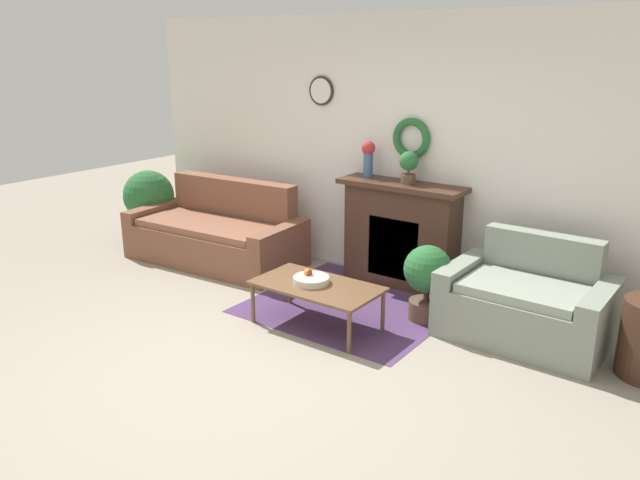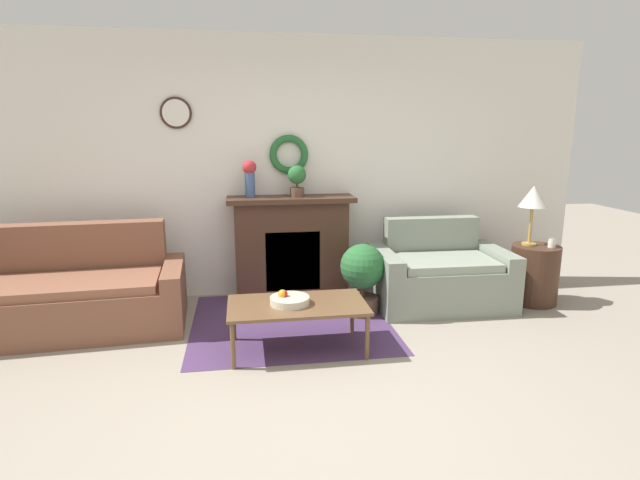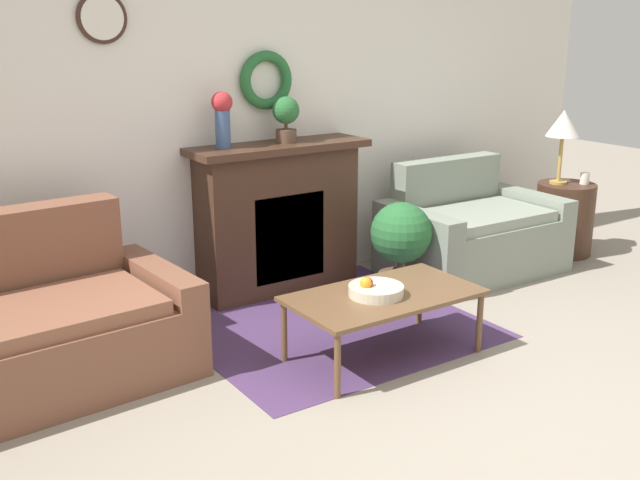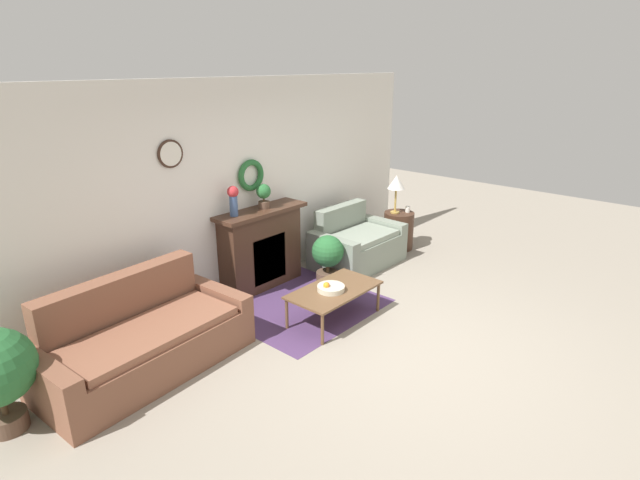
# 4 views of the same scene
# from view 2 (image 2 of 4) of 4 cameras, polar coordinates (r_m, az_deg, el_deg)

# --- Properties ---
(ground_plane) EXTENTS (16.00, 16.00, 0.00)m
(ground_plane) POSITION_cam_2_polar(r_m,az_deg,el_deg) (3.31, -1.64, -19.54)
(ground_plane) COLOR gray
(floor_rug) EXTENTS (1.81, 1.71, 0.01)m
(floor_rug) POSITION_cam_2_polar(r_m,az_deg,el_deg) (4.71, -3.37, -9.35)
(floor_rug) COLOR #4C335B
(floor_rug) RESTS_ON ground_plane
(wall_back) EXTENTS (6.80, 0.14, 2.70)m
(wall_back) POSITION_cam_2_polar(r_m,az_deg,el_deg) (5.33, -5.22, 8.14)
(wall_back) COLOR white
(wall_back) RESTS_ON ground_plane
(fireplace) EXTENTS (1.31, 0.41, 1.08)m
(fireplace) POSITION_cam_2_polar(r_m,az_deg,el_deg) (5.26, -3.29, -0.79)
(fireplace) COLOR #42281C
(fireplace) RESTS_ON ground_plane
(couch_left) EXTENTS (2.07, 1.07, 0.91)m
(couch_left) POSITION_cam_2_polar(r_m,az_deg,el_deg) (5.02, -26.88, -5.65)
(couch_left) COLOR brown
(couch_left) RESTS_ON ground_plane
(loveseat_right) EXTENTS (1.34, 0.89, 0.85)m
(loveseat_right) POSITION_cam_2_polar(r_m,az_deg,el_deg) (5.24, 13.47, -3.94)
(loveseat_right) COLOR gray
(loveseat_right) RESTS_ON ground_plane
(coffee_table) EXTENTS (1.11, 0.61, 0.39)m
(coffee_table) POSITION_cam_2_polar(r_m,az_deg,el_deg) (4.04, -2.61, -7.70)
(coffee_table) COLOR brown
(coffee_table) RESTS_ON ground_plane
(fruit_bowl) EXTENTS (0.32, 0.32, 0.11)m
(fruit_bowl) POSITION_cam_2_polar(r_m,az_deg,el_deg) (4.01, -3.55, -6.84)
(fruit_bowl) COLOR beige
(fruit_bowl) RESTS_ON coffee_table
(side_table_by_loveseat) EXTENTS (0.48, 0.48, 0.60)m
(side_table_by_loveseat) POSITION_cam_2_polar(r_m,az_deg,el_deg) (5.59, 23.27, -3.62)
(side_table_by_loveseat) COLOR #42281C
(side_table_by_loveseat) RESTS_ON ground_plane
(table_lamp) EXTENTS (0.27, 0.27, 0.61)m
(table_lamp) POSITION_cam_2_polar(r_m,az_deg,el_deg) (5.45, 23.18, 4.40)
(table_lamp) COLOR #B28E42
(table_lamp) RESTS_ON side_table_by_loveseat
(mug) EXTENTS (0.08, 0.08, 0.09)m
(mug) POSITION_cam_2_polar(r_m,az_deg,el_deg) (5.50, 24.99, -0.29)
(mug) COLOR silver
(mug) RESTS_ON side_table_by_loveseat
(vase_on_mantel_left) EXTENTS (0.14, 0.14, 0.38)m
(vase_on_mantel_left) POSITION_cam_2_polar(r_m,az_deg,el_deg) (5.12, -8.04, 7.30)
(vase_on_mantel_left) COLOR #3D5684
(vase_on_mantel_left) RESTS_ON fireplace
(potted_plant_on_mantel) EXTENTS (0.19, 0.19, 0.32)m
(potted_plant_on_mantel) POSITION_cam_2_polar(r_m,az_deg,el_deg) (5.14, -2.65, 7.02)
(potted_plant_on_mantel) COLOR brown
(potted_plant_on_mantel) RESTS_ON fireplace
(potted_plant_floor_by_loveseat) EXTENTS (0.43, 0.43, 0.69)m
(potted_plant_floor_by_loveseat) POSITION_cam_2_polar(r_m,az_deg,el_deg) (4.80, 4.89, -3.82)
(potted_plant_floor_by_loveseat) COLOR brown
(potted_plant_floor_by_loveseat) RESTS_ON ground_plane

